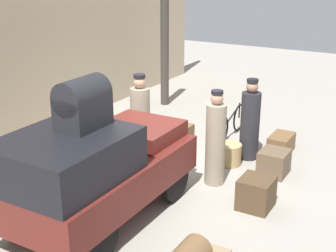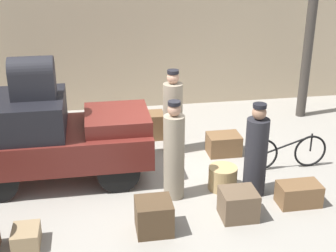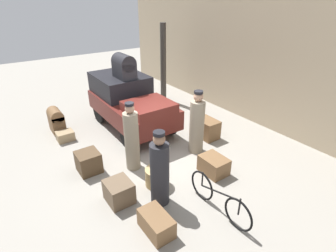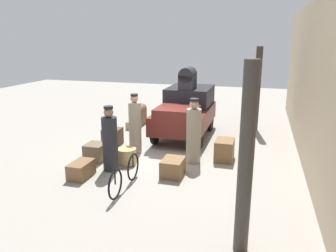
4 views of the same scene
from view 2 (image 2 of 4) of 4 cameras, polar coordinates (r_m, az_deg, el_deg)
The scene contains 16 objects.
ground_plane at distance 9.45m, azimuth -1.00°, elevation -5.87°, with size 30.00×30.00×0.00m, color gray.
station_building_facade at distance 12.56m, azimuth -3.96°, elevation 12.18°, with size 16.00×0.15×4.50m.
canopy_pillar_right at distance 12.45m, azimuth 16.57°, elevation 8.07°, with size 0.24×0.24×3.16m.
truck at distance 9.19m, azimuth -14.35°, elevation -0.95°, with size 3.51×1.70×1.69m.
bicycle at distance 9.81m, azimuth 14.20°, elevation -3.15°, with size 1.74×0.04×0.73m.
wicker_basket at distance 8.90m, azimuth 6.68°, elevation -6.29°, with size 0.54×0.54×0.45m.
conductor_in_dark_uniform at distance 10.07m, azimuth 0.59°, elevation 1.31°, with size 0.42×0.42×1.85m.
porter_with_bicycle at distance 8.31m, azimuth 0.73°, elevation -3.45°, with size 0.38×0.38×1.85m.
porter_lifting_near_truck at distance 8.59m, azimuth 10.68°, elevation -3.33°, with size 0.41×0.41×1.76m.
trunk_umber_medium at distance 7.65m, azimuth -1.73°, elevation -10.94°, with size 0.58×0.55×0.55m.
suitcase_small_leather at distance 8.08m, azimuth 8.57°, elevation -9.40°, with size 0.60×0.54×0.50m.
trunk_large_brown at distance 10.98m, azimuth -2.44°, elevation 0.07°, with size 0.74×0.52×0.60m.
suitcase_tan_flat at distance 10.27m, azimuth 6.80°, elevation -2.21°, with size 0.70×0.53×0.45m.
trunk_wicker_pale at distance 8.69m, azimuth 15.65°, elevation -7.99°, with size 0.74×0.44×0.40m.
suitcase_black_upright at distance 7.72m, azimuth -16.90°, elevation -12.83°, with size 0.41×0.51×0.30m.
trunk_on_truck_roof at distance 8.84m, azimuth -16.22°, elevation 5.74°, with size 0.80×0.52×0.76m.
Camera 2 is at (-1.23, -8.22, 4.48)m, focal length 50.00 mm.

